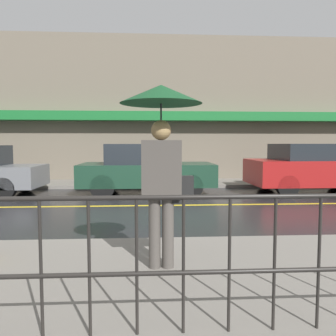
# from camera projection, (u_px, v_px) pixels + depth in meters

# --- Properties ---
(ground_plane) EXTENTS (80.00, 80.00, 0.00)m
(ground_plane) POSITION_uv_depth(u_px,v_px,m) (145.00, 206.00, 8.03)
(ground_plane) COLOR #262628
(sidewalk_near) EXTENTS (28.00, 2.75, 0.10)m
(sidewalk_near) POSITION_uv_depth(u_px,v_px,m) (141.00, 279.00, 3.55)
(sidewalk_near) COLOR slate
(sidewalk_near) RESTS_ON ground_plane
(sidewalk_far) EXTENTS (28.00, 2.11, 0.10)m
(sidewalk_far) POSITION_uv_depth(u_px,v_px,m) (146.00, 183.00, 12.19)
(sidewalk_far) COLOR slate
(sidewalk_far) RESTS_ON ground_plane
(lane_marking) EXTENTS (25.20, 0.12, 0.01)m
(lane_marking) POSITION_uv_depth(u_px,v_px,m) (145.00, 205.00, 8.03)
(lane_marking) COLOR gold
(lane_marking) RESTS_ON ground_plane
(building_storefront) EXTENTS (28.00, 0.85, 5.84)m
(building_storefront) POSITION_uv_depth(u_px,v_px,m) (146.00, 110.00, 13.15)
(building_storefront) COLOR #706656
(building_storefront) RESTS_ON ground_plane
(railing_foreground) EXTENTS (12.00, 0.04, 1.04)m
(railing_foreground) POSITION_uv_depth(u_px,v_px,m) (137.00, 248.00, 2.38)
(railing_foreground) COLOR black
(railing_foreground) RESTS_ON sidewalk_near
(pedestrian) EXTENTS (0.91, 0.91, 2.06)m
(pedestrian) POSITION_uv_depth(u_px,v_px,m) (162.00, 131.00, 3.63)
(pedestrian) COLOR #4C4742
(pedestrian) RESTS_ON sidewalk_near
(car_dark_green) EXTENTS (3.95, 1.86, 1.51)m
(car_dark_green) POSITION_uv_depth(u_px,v_px,m) (146.00, 169.00, 9.86)
(car_dark_green) COLOR #193828
(car_dark_green) RESTS_ON ground_plane
(car_red) EXTENTS (4.01, 1.94, 1.52)m
(car_red) POSITION_uv_depth(u_px,v_px,m) (314.00, 168.00, 10.17)
(car_red) COLOR maroon
(car_red) RESTS_ON ground_plane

